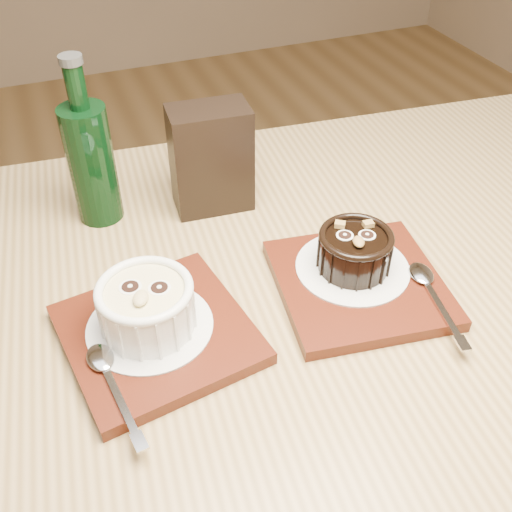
{
  "coord_description": "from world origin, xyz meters",
  "views": [
    {
      "loc": [
        -0.21,
        -0.44,
        1.22
      ],
      "look_at": [
        -0.04,
        0.01,
        0.81
      ],
      "focal_mm": 42.0,
      "sensor_mm": 36.0,
      "label": 1
    }
  ],
  "objects_px": {
    "tray_left": "(158,334)",
    "ramekin_white": "(146,305)",
    "table": "(271,367)",
    "condiment_stand": "(211,159)",
    "green_bottle": "(91,160)",
    "ramekin_dark": "(355,249)",
    "tray_right": "(359,284)"
  },
  "relations": [
    {
      "from": "table",
      "to": "tray_left",
      "type": "distance_m",
      "value": 0.16
    },
    {
      "from": "ramekin_white",
      "to": "ramekin_dark",
      "type": "relative_size",
      "value": 1.16
    },
    {
      "from": "table",
      "to": "ramekin_white",
      "type": "distance_m",
      "value": 0.19
    },
    {
      "from": "condiment_stand",
      "to": "table",
      "type": "bearing_deg",
      "value": -91.27
    },
    {
      "from": "condiment_stand",
      "to": "tray_left",
      "type": "bearing_deg",
      "value": -121.58
    },
    {
      "from": "table",
      "to": "ramekin_dark",
      "type": "distance_m",
      "value": 0.17
    },
    {
      "from": "table",
      "to": "ramekin_white",
      "type": "relative_size",
      "value": 13.01
    },
    {
      "from": "tray_right",
      "to": "condiment_stand",
      "type": "height_order",
      "value": "condiment_stand"
    },
    {
      "from": "table",
      "to": "tray_left",
      "type": "xyz_separation_m",
      "value": [
        -0.12,
        0.01,
        0.1
      ]
    },
    {
      "from": "ramekin_dark",
      "to": "condiment_stand",
      "type": "relative_size",
      "value": 0.6
    },
    {
      "from": "tray_left",
      "to": "condiment_stand",
      "type": "distance_m",
      "value": 0.26
    },
    {
      "from": "ramekin_white",
      "to": "green_bottle",
      "type": "height_order",
      "value": "green_bottle"
    },
    {
      "from": "table",
      "to": "ramekin_dark",
      "type": "relative_size",
      "value": 15.15
    },
    {
      "from": "ramekin_white",
      "to": "green_bottle",
      "type": "distance_m",
      "value": 0.24
    },
    {
      "from": "table",
      "to": "green_bottle",
      "type": "distance_m",
      "value": 0.33
    },
    {
      "from": "table",
      "to": "ramekin_white",
      "type": "xyz_separation_m",
      "value": [
        -0.13,
        0.01,
        0.14
      ]
    },
    {
      "from": "table",
      "to": "condiment_stand",
      "type": "height_order",
      "value": "condiment_stand"
    },
    {
      "from": "table",
      "to": "tray_left",
      "type": "relative_size",
      "value": 7.03
    },
    {
      "from": "table",
      "to": "condiment_stand",
      "type": "bearing_deg",
      "value": 88.73
    },
    {
      "from": "condiment_stand",
      "to": "green_bottle",
      "type": "xyz_separation_m",
      "value": [
        -0.14,
        0.03,
        0.01
      ]
    },
    {
      "from": "tray_right",
      "to": "ramekin_dark",
      "type": "height_order",
      "value": "ramekin_dark"
    },
    {
      "from": "condiment_stand",
      "to": "green_bottle",
      "type": "bearing_deg",
      "value": 168.65
    },
    {
      "from": "tray_right",
      "to": "ramekin_dark",
      "type": "distance_m",
      "value": 0.04
    },
    {
      "from": "tray_left",
      "to": "ramekin_white",
      "type": "xyz_separation_m",
      "value": [
        -0.01,
        0.01,
        0.04
      ]
    },
    {
      "from": "table",
      "to": "ramekin_white",
      "type": "height_order",
      "value": "ramekin_white"
    },
    {
      "from": "table",
      "to": "tray_right",
      "type": "bearing_deg",
      "value": 0.53
    },
    {
      "from": "tray_left",
      "to": "condiment_stand",
      "type": "relative_size",
      "value": 1.29
    },
    {
      "from": "tray_left",
      "to": "tray_right",
      "type": "bearing_deg",
      "value": -1.96
    },
    {
      "from": "tray_left",
      "to": "ramekin_dark",
      "type": "relative_size",
      "value": 2.16
    },
    {
      "from": "green_bottle",
      "to": "tray_left",
      "type": "bearing_deg",
      "value": -86.38
    },
    {
      "from": "ramekin_white",
      "to": "ramekin_dark",
      "type": "xyz_separation_m",
      "value": [
        0.24,
        0.01,
        -0.0
      ]
    },
    {
      "from": "ramekin_dark",
      "to": "tray_left",
      "type": "bearing_deg",
      "value": -157.4
    }
  ]
}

